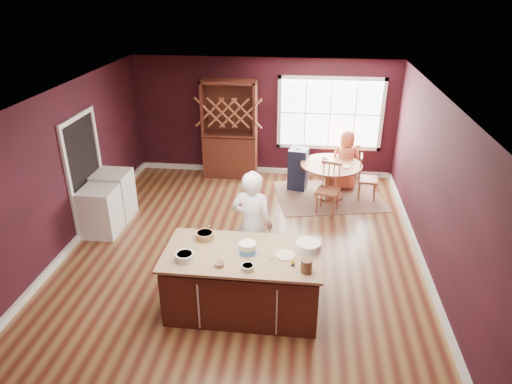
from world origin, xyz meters
TOP-DOWN VIEW (x-y plane):
  - room_shell at (0.00, 0.00)m, footprint 7.00×7.00m
  - window at (1.50, 3.47)m, footprint 2.36×0.10m
  - doorway at (-2.97, 0.60)m, footprint 0.08×1.26m
  - kitchen_island at (0.21, -1.50)m, footprint 2.14×1.12m
  - dining_table at (1.54, 2.31)m, footprint 1.28×1.28m
  - baker at (0.24, -0.69)m, footprint 0.71×0.52m
  - layer_cake at (0.27, -1.46)m, footprint 0.33×0.33m
  - bowl_blue at (-0.52, -1.75)m, footprint 0.25×0.25m
  - bowl_yellow at (-0.37, -1.19)m, footprint 0.26×0.26m
  - bowl_pink at (-0.04, -1.84)m, footprint 0.13×0.13m
  - bowl_olive at (0.33, -1.87)m, footprint 0.17×0.17m
  - drinking_glass at (0.60, -1.60)m, footprint 0.08×0.08m
  - dinner_plate at (0.79, -1.50)m, footprint 0.26×0.26m
  - white_tub at (1.08, -1.32)m, footprint 0.34×0.34m
  - stoneware_crock at (1.07, -1.84)m, footprint 0.15×0.15m
  - toy_figurine at (0.89, -1.72)m, footprint 0.05×0.05m
  - rug at (1.54, 2.31)m, footprint 2.50×2.12m
  - chair_east at (2.32, 2.29)m, footprint 0.43×0.45m
  - chair_south at (1.47, 1.57)m, footprint 0.53×0.52m
  - chair_north at (1.94, 3.07)m, footprint 0.51×0.50m
  - seated_woman at (1.87, 2.81)m, footprint 0.68×0.47m
  - high_chair at (0.85, 2.66)m, footprint 0.45×0.45m
  - toddler at (0.79, 2.66)m, footprint 0.18×0.14m
  - table_plate at (1.83, 2.20)m, footprint 0.21×0.21m
  - table_cup at (1.40, 2.44)m, footprint 0.14×0.14m
  - hutch at (-0.74, 3.22)m, footprint 1.23×0.51m
  - washer at (-2.64, 0.28)m, footprint 0.61×0.59m
  - dryer at (-2.64, 0.92)m, footprint 0.65×0.63m

SIDE VIEW (x-z plane):
  - rug at x=1.54m, z-range 0.00..0.01m
  - kitchen_island at x=0.21m, z-range -0.02..0.90m
  - washer at x=-2.64m, z-range 0.00..0.89m
  - dryer at x=-2.64m, z-range 0.00..0.94m
  - high_chair at x=0.85m, z-range 0.00..0.97m
  - chair_north at x=1.94m, z-range 0.00..0.97m
  - chair_east at x=2.32m, z-range 0.00..0.98m
  - chair_south at x=1.47m, z-range 0.00..1.03m
  - dining_table at x=1.54m, z-range 0.16..0.91m
  - seated_woman at x=1.87m, z-range 0.00..1.34m
  - table_plate at x=1.83m, z-range 0.75..0.77m
  - table_cup at x=1.40m, z-range 0.75..0.85m
  - toddler at x=0.79m, z-range 0.68..0.94m
  - baker at x=0.24m, z-range 0.00..1.78m
  - dinner_plate at x=0.79m, z-range 0.92..0.94m
  - bowl_pink at x=-0.04m, z-range 0.92..0.97m
  - bowl_olive at x=0.33m, z-range 0.92..0.98m
  - toy_figurine at x=0.89m, z-range 0.92..1.01m
  - bowl_blue at x=-0.52m, z-range 0.92..1.02m
  - bowl_yellow at x=-0.37m, z-range 0.92..1.02m
  - white_tub at x=1.08m, z-range 0.92..1.04m
  - layer_cake at x=0.27m, z-range 0.92..1.05m
  - drinking_glass at x=0.60m, z-range 0.92..1.07m
  - stoneware_crock at x=1.07m, z-range 0.92..1.10m
  - doorway at x=-2.97m, z-range -0.04..2.09m
  - hutch at x=-0.74m, z-range 0.00..2.25m
  - room_shell at x=0.00m, z-range -2.15..4.85m
  - window at x=1.50m, z-range 0.67..2.33m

